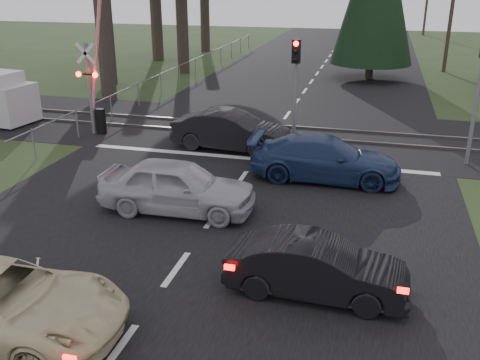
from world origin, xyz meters
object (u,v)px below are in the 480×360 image
(crossing_signal, at_px, (95,86))
(dark_hatchback, at_px, (317,268))
(silver_car, at_px, (178,186))
(utility_pole_mid, at_px, (453,1))
(blue_sedan, at_px, (325,159))
(traffic_signal_center, at_px, (296,73))
(dark_car_far, at_px, (231,131))

(crossing_signal, bearing_deg, dark_hatchback, -43.45)
(silver_car, bearing_deg, utility_pole_mid, -20.74)
(dark_hatchback, height_order, blue_sedan, blue_sedan)
(utility_pole_mid, distance_m, blue_sedan, 24.28)
(traffic_signal_center, relative_size, silver_car, 0.92)
(dark_car_far, bearing_deg, traffic_signal_center, -48.74)
(traffic_signal_center, relative_size, blue_sedan, 0.83)
(dark_car_far, bearing_deg, blue_sedan, -115.51)
(blue_sedan, bearing_deg, silver_car, 133.02)
(traffic_signal_center, relative_size, utility_pole_mid, 0.46)
(utility_pole_mid, height_order, dark_hatchback, utility_pole_mid)
(dark_hatchback, height_order, silver_car, silver_car)
(dark_car_far, bearing_deg, silver_car, -173.66)
(crossing_signal, distance_m, dark_car_far, 6.26)
(utility_pole_mid, xyz_separation_m, blue_sedan, (-5.83, -23.23, -4.01))
(traffic_signal_center, relative_size, dark_car_far, 0.90)
(crossing_signal, xyz_separation_m, blue_sedan, (9.95, -3.01, -1.34))
(utility_pole_mid, height_order, blue_sedan, utility_pole_mid)
(traffic_signal_center, height_order, dark_car_far, traffic_signal_center)
(dark_hatchback, bearing_deg, dark_car_far, 27.45)
(crossing_signal, bearing_deg, dark_car_far, -6.35)
(traffic_signal_center, xyz_separation_m, utility_pole_mid, (7.50, 19.32, 1.92))
(crossing_signal, bearing_deg, traffic_signal_center, 6.15)
(dark_hatchback, relative_size, dark_car_far, 0.84)
(crossing_signal, height_order, dark_hatchback, crossing_signal)
(silver_car, height_order, dark_car_far, silver_car)
(blue_sedan, bearing_deg, dark_hatchback, -176.12)
(traffic_signal_center, distance_m, dark_hatchback, 11.31)
(blue_sedan, relative_size, dark_car_far, 1.09)
(silver_car, bearing_deg, crossing_signal, 41.65)
(crossing_signal, relative_size, utility_pole_mid, 0.77)
(crossing_signal, height_order, blue_sedan, crossing_signal)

